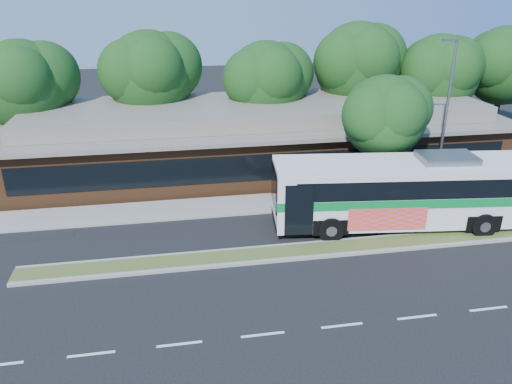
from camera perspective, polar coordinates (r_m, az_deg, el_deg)
The scene contains 14 objects.
ground at distance 23.42m, azimuth 5.77°, elevation -7.57°, with size 120.00×120.00×0.00m, color black.
median_strip at distance 23.88m, azimuth 5.40°, elevation -6.70°, with size 26.00×1.10×0.15m, color #465725.
sidewalk at distance 28.92m, azimuth 2.43°, elevation -1.19°, with size 44.00×2.60×0.12m, color gray.
plaza_building at distance 34.30m, azimuth 0.14°, elevation 6.38°, with size 33.20×11.20×4.45m.
lamp_post at distance 30.47m, azimuth 20.81°, elevation 8.22°, with size 0.93×0.18×9.07m.
tree_bg_a at distance 36.14m, azimuth -24.42°, elevation 11.34°, with size 6.47×5.80×8.63m.
tree_bg_b at distance 36.01m, azimuth -11.40°, elevation 13.28°, with size 6.69×6.00×9.00m.
tree_bg_c at distance 35.82m, azimuth 1.80°, elevation 12.76°, with size 6.24×5.60×8.26m.
tree_bg_d at distance 38.68m, azimuth 12.10°, elevation 14.27°, with size 6.91×6.20×9.37m.
tree_bg_e at distance 40.48m, azimuth 20.64°, elevation 12.74°, with size 6.47×5.80×8.50m.
tree_bg_f at distance 44.55m, azimuth 26.94°, elevation 12.97°, with size 6.69×6.00×8.92m.
transit_bus at distance 26.60m, azimuth 17.26°, elevation 0.50°, with size 14.12×4.56×3.90m.
sedan at distance 32.10m, azimuth -21.92°, elevation 0.93°, with size 2.11×5.18×1.50m, color #BABCC2.
sidewalk_tree at distance 29.23m, azimuth 15.00°, elevation 8.58°, with size 5.17×4.64×7.23m.
Camera 1 is at (-5.79, -19.42, 11.74)m, focal length 35.00 mm.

